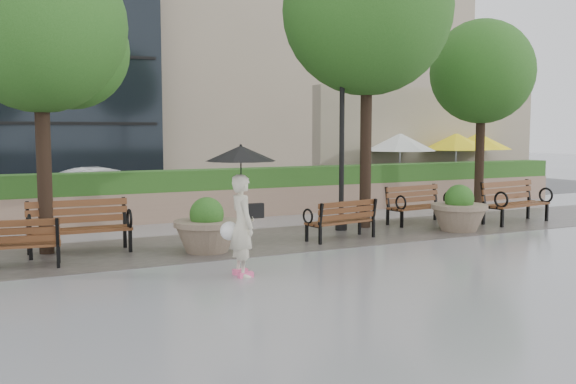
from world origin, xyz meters
name	(u,v)px	position (x,y,z in m)	size (l,w,h in m)	color
ground	(369,263)	(0.00, 0.00, 0.00)	(100.00, 100.00, 0.00)	gray
cobble_strip	(294,238)	(0.00, 3.00, 0.01)	(28.00, 3.20, 0.01)	#383330
hedge_wall	(228,193)	(0.00, 7.00, 0.66)	(24.00, 0.80, 1.35)	#93755F
cafe_wall	(430,141)	(9.50, 10.00, 2.00)	(10.00, 0.60, 4.00)	tan
cafe_hedge	(458,186)	(9.00, 7.80, 0.45)	(8.00, 0.50, 0.90)	#22521B
asphalt_street	(184,203)	(0.00, 11.00, 0.00)	(40.00, 7.00, 0.00)	black
bench_0	(11,254)	(-5.87, 2.38, 0.26)	(1.72, 0.89, 0.88)	brown
bench_1	(80,238)	(-4.57, 3.26, 0.31)	(1.96, 0.82, 1.04)	brown
bench_2	(341,228)	(0.84, 2.35, 0.26)	(1.72, 0.92, 0.88)	brown
bench_3	(419,213)	(3.92, 3.53, 0.29)	(1.89, 0.95, 0.97)	brown
bench_4	(515,211)	(6.27, 2.52, 0.32)	(2.11, 1.10, 1.08)	brown
planter_left	(207,231)	(-2.29, 2.30, 0.43)	(1.31, 1.31, 1.10)	#7F6B56
planter_right	(459,213)	(4.03, 2.15, 0.44)	(1.34, 1.34, 1.12)	#7F6B56
lamppost	(342,157)	(1.55, 3.50, 1.78)	(0.28, 0.28, 4.04)	black
tree_0	(47,33)	(-4.99, 3.64, 4.27)	(3.40, 3.30, 6.04)	black
tree_1	(371,17)	(2.48, 3.71, 5.17)	(4.12, 4.12, 7.37)	black
tree_2	(484,76)	(7.88, 5.49, 4.09)	(3.29, 3.17, 5.79)	black
patio_umb_white	(400,143)	(7.21, 8.80, 1.99)	(2.50, 2.50, 2.30)	black
patio_umb_yellow_a	(456,142)	(9.77, 8.81, 1.99)	(2.50, 2.50, 2.30)	black
patio_umb_yellow_b	(478,142)	(11.11, 9.09, 1.99)	(2.50, 2.50, 2.30)	black
car_right	(107,189)	(-2.74, 9.84, 0.66)	(1.39, 3.99, 1.31)	silver
pedestrian	(241,197)	(-2.46, 0.09, 1.31)	(1.17, 1.17, 2.15)	beige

